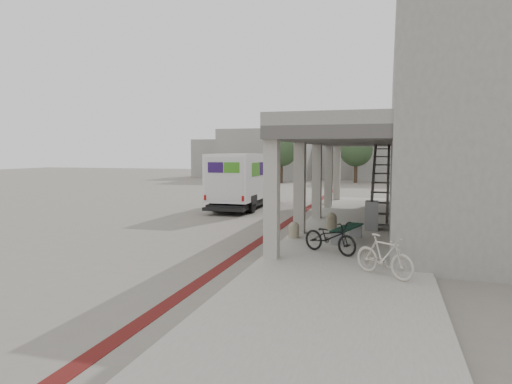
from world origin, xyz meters
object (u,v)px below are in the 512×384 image
(utility_cabinet, at_px, (372,215))
(bicycle_black, at_px, (330,237))
(bench, at_px, (347,231))
(bicycle_cream, at_px, (384,256))
(fedex_truck, at_px, (245,179))

(utility_cabinet, distance_m, bicycle_black, 4.60)
(bench, relative_size, bicycle_cream, 1.25)
(bench, xyz_separation_m, utility_cabinet, (0.67, 2.55, 0.19))
(fedex_truck, distance_m, bicycle_cream, 14.40)
(bicycle_black, bearing_deg, bicycle_cream, -114.91)
(fedex_truck, relative_size, bench, 3.36)
(bicycle_black, bearing_deg, bench, 20.52)
(bench, distance_m, bicycle_cream, 4.24)
(fedex_truck, relative_size, bicycle_black, 3.84)
(fedex_truck, height_order, bench, fedex_truck)
(bicycle_cream, bearing_deg, utility_cabinet, 42.10)
(fedex_truck, height_order, utility_cabinet, fedex_truck)
(bench, relative_size, bicycle_black, 1.14)
(utility_cabinet, bearing_deg, bench, -105.77)
(utility_cabinet, height_order, bicycle_cream, utility_cabinet)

